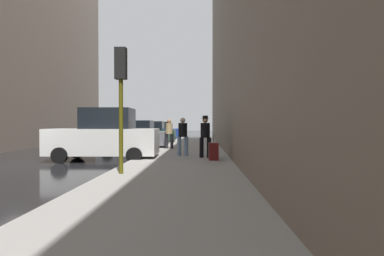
# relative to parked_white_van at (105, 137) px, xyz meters

# --- Properties ---
(ground_plane) EXTENTS (120.00, 120.00, 0.00)m
(ground_plane) POSITION_rel_parked_white_van_xyz_m (-2.65, -1.45, -1.03)
(ground_plane) COLOR black
(sidewalk) EXTENTS (4.00, 40.00, 0.15)m
(sidewalk) POSITION_rel_parked_white_van_xyz_m (3.35, -1.45, -0.96)
(sidewalk) COLOR gray
(sidewalk) RESTS_ON ground_plane
(parked_white_van) EXTENTS (4.65, 2.15, 2.25)m
(parked_white_van) POSITION_rel_parked_white_van_xyz_m (0.00, 0.00, 0.00)
(parked_white_van) COLOR silver
(parked_white_van) RESTS_ON ground_plane
(parked_gray_coupe) EXTENTS (4.22, 2.10, 1.79)m
(parked_gray_coupe) POSITION_rel_parked_white_van_xyz_m (0.00, 5.79, -0.18)
(parked_gray_coupe) COLOR slate
(parked_gray_coupe) RESTS_ON ground_plane
(parked_dark_green_sedan) EXTENTS (4.21, 2.07, 1.79)m
(parked_dark_green_sedan) POSITION_rel_parked_white_van_xyz_m (0.00, 11.37, -0.18)
(parked_dark_green_sedan) COLOR #193828
(parked_dark_green_sedan) RESTS_ON ground_plane
(parked_blue_sedan) EXTENTS (4.25, 2.15, 1.79)m
(parked_blue_sedan) POSITION_rel_parked_white_van_xyz_m (0.00, 17.27, -0.18)
(parked_blue_sedan) COLOR navy
(parked_blue_sedan) RESTS_ON ground_plane
(fire_hydrant) EXTENTS (0.42, 0.22, 0.70)m
(fire_hydrant) POSITION_rel_parked_white_van_xyz_m (1.80, 6.45, -0.54)
(fire_hydrant) COLOR red
(fire_hydrant) RESTS_ON sidewalk
(traffic_light) EXTENTS (0.32, 0.32, 3.60)m
(traffic_light) POSITION_rel_parked_white_van_xyz_m (1.85, -4.25, 1.73)
(traffic_light) COLOR #514C0F
(traffic_light) RESTS_ON sidewalk
(pedestrian_with_fedora) EXTENTS (0.53, 0.49, 1.78)m
(pedestrian_with_fedora) POSITION_rel_parked_white_van_xyz_m (4.33, -0.10, 0.10)
(pedestrian_with_fedora) COLOR black
(pedestrian_with_fedora) RESTS_ON sidewalk
(pedestrian_in_tan_coat) EXTENTS (0.51, 0.43, 1.71)m
(pedestrian_in_tan_coat) POSITION_rel_parked_white_van_xyz_m (2.29, 4.61, 0.07)
(pedestrian_in_tan_coat) COLOR black
(pedestrian_in_tan_coat) RESTS_ON sidewalk
(pedestrian_in_jeans) EXTENTS (0.51, 0.42, 1.71)m
(pedestrian_in_jeans) POSITION_rel_parked_white_van_xyz_m (3.33, 0.71, 0.07)
(pedestrian_in_jeans) COLOR #728CB2
(pedestrian_in_jeans) RESTS_ON sidewalk
(rolling_suitcase) EXTENTS (0.39, 0.58, 1.04)m
(rolling_suitcase) POSITION_rel_parked_white_van_xyz_m (4.64, -0.88, -0.54)
(rolling_suitcase) COLOR #591414
(rolling_suitcase) RESTS_ON sidewalk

